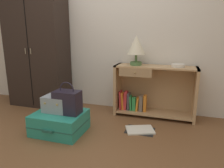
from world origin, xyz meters
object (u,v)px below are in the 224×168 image
at_px(bowl, 178,65).
at_px(table_lamp, 136,46).
at_px(handbag, 67,102).
at_px(suitcase_large, 60,122).
at_px(bottle, 36,120).
at_px(bookshelf, 151,91).
at_px(train_case, 56,104).
at_px(open_book_on_floor, 140,130).
at_px(wardrobe, 38,50).

bearing_deg(bowl, table_lamp, 179.90).
bearing_deg(bowl, handbag, -145.07).
distance_m(suitcase_large, bottle, 0.42).
xyz_separation_m(bookshelf, suitcase_large, (-1.01, -0.91, -0.24)).
bearing_deg(train_case, open_book_on_floor, 16.60).
xyz_separation_m(train_case, handbag, (0.17, -0.02, 0.04)).
height_order(train_case, open_book_on_floor, train_case).
distance_m(wardrobe, open_book_on_floor, 2.13).
bearing_deg(open_book_on_floor, table_lamp, 108.20).
height_order(handbag, bottle, handbag).
bearing_deg(open_book_on_floor, suitcase_large, -160.61).
xyz_separation_m(wardrobe, handbag, (1.00, -0.83, -0.54)).
bearing_deg(bottle, handbag, -5.13).
distance_m(wardrobe, bottle, 1.26).
bearing_deg(train_case, suitcase_large, -33.28).
bearing_deg(table_lamp, bookshelf, 3.07).
bearing_deg(suitcase_large, bowl, 33.24).
height_order(wardrobe, table_lamp, wardrobe).
relative_size(bookshelf, open_book_on_floor, 2.82).
relative_size(table_lamp, train_case, 1.40).
height_order(wardrobe, train_case, wardrobe).
bearing_deg(suitcase_large, bottle, 170.89).
bearing_deg(handbag, suitcase_large, -170.36).
distance_m(train_case, handbag, 0.17).
xyz_separation_m(table_lamp, suitcase_large, (-0.78, -0.90, -0.91)).
height_order(train_case, bottle, train_case).
bearing_deg(bookshelf, open_book_on_floor, -94.95).
height_order(suitcase_large, handbag, handbag).
xyz_separation_m(suitcase_large, open_book_on_floor, (0.96, 0.34, -0.12)).
relative_size(suitcase_large, bottle, 3.52).
height_order(bookshelf, handbag, bookshelf).
bearing_deg(wardrobe, table_lamp, 1.73).
bearing_deg(wardrobe, open_book_on_floor, -15.51).
bearing_deg(open_book_on_floor, bottle, -168.77).
height_order(wardrobe, suitcase_large, wardrobe).
distance_m(wardrobe, suitcase_large, 1.48).
bearing_deg(train_case, bottle, 175.14).
xyz_separation_m(suitcase_large, handbag, (0.11, 0.02, 0.28)).
height_order(table_lamp, suitcase_large, table_lamp).
bearing_deg(table_lamp, bottle, -144.87).
distance_m(suitcase_large, train_case, 0.24).
xyz_separation_m(wardrobe, suitcase_large, (0.89, -0.85, -0.82)).
xyz_separation_m(table_lamp, handbag, (-0.66, -0.88, -0.63)).
height_order(suitcase_large, open_book_on_floor, suitcase_large).
bearing_deg(handbag, bowl, 34.93).
height_order(bowl, handbag, bowl).
relative_size(bookshelf, train_case, 3.80).
xyz_separation_m(table_lamp, open_book_on_floor, (0.18, -0.56, -1.03)).
relative_size(wardrobe, bottle, 10.79).
xyz_separation_m(train_case, bottle, (-0.36, 0.03, -0.28)).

